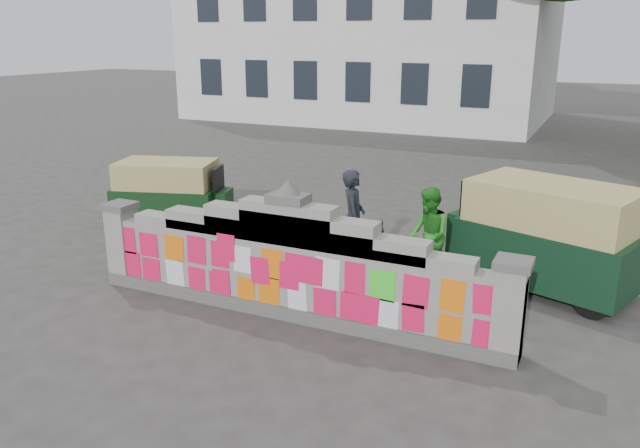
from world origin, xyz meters
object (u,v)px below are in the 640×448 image
(cyclist_rider, at_px, (353,232))
(pedestrian, at_px, (428,235))
(cyclist_bike, at_px, (353,251))
(rickshaw_right, at_px, (545,234))
(rickshaw_left, at_px, (171,192))

(cyclist_rider, height_order, pedestrian, cyclist_rider)
(pedestrian, bearing_deg, cyclist_bike, -100.94)
(cyclist_bike, xyz_separation_m, cyclist_rider, (0.00, 0.00, 0.32))
(cyclist_rider, relative_size, pedestrian, 1.02)
(cyclist_bike, relative_size, rickshaw_right, 0.56)
(cyclist_rider, distance_m, pedestrian, 1.22)
(cyclist_bike, height_order, cyclist_rider, cyclist_rider)
(rickshaw_left, xyz_separation_m, rickshaw_right, (7.45, -0.20, 0.17))
(rickshaw_right, bearing_deg, cyclist_bike, 37.51)
(cyclist_rider, bearing_deg, pedestrian, -91.30)
(cyclist_bike, relative_size, pedestrian, 1.14)
(cyclist_bike, height_order, pedestrian, pedestrian)
(cyclist_bike, xyz_separation_m, rickshaw_left, (-4.58, 1.15, 0.25))
(cyclist_bike, xyz_separation_m, rickshaw_right, (2.86, 0.95, 0.41))
(cyclist_bike, relative_size, cyclist_rider, 1.12)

